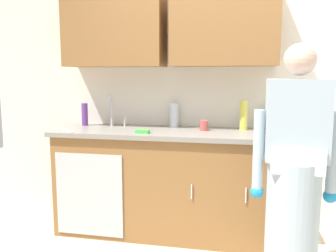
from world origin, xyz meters
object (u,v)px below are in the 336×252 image
object	(u,v)px
bottle_water_tall	(85,114)
knife_on_counter	(68,130)
sink	(110,130)
sponge	(143,131)
bottle_dish_liquid	(174,115)
bottle_water_short	(244,115)
person_at_sink	(294,189)
bottle_soap	(271,116)
cup_by_sink	(204,125)

from	to	relation	value
bottle_water_tall	knife_on_counter	bearing A→B (deg)	-91.22
sink	sponge	xyz separation A→B (m)	(0.36, -0.20, 0.03)
bottle_dish_liquid	knife_on_counter	bearing A→B (deg)	-154.42
sink	sponge	distance (m)	0.42
sink	bottle_dish_liquid	size ratio (longest dim) A/B	2.20
bottle_dish_liquid	bottle_water_short	xyz separation A→B (m)	(0.64, -0.06, 0.02)
person_at_sink	sponge	xyz separation A→B (m)	(-1.15, 0.50, 0.26)
bottle_water_tall	knife_on_counter	distance (m)	0.36
bottle_soap	person_at_sink	bearing A→B (deg)	-84.81
bottle_water_tall	knife_on_counter	size ratio (longest dim) A/B	0.90
bottle_soap	sponge	xyz separation A→B (m)	(-1.07, -0.43, -0.11)
sink	bottle_water_short	distance (m)	1.21
person_at_sink	sponge	bearing A→B (deg)	156.49
cup_by_sink	sponge	distance (m)	0.55
sink	knife_on_counter	bearing A→B (deg)	-146.28
bottle_water_tall	cup_by_sink	xyz separation A→B (m)	(1.16, -0.09, -0.06)
bottle_dish_liquid	bottle_water_short	bearing A→B (deg)	-5.18
sink	person_at_sink	size ratio (longest dim) A/B	0.31
knife_on_counter	person_at_sink	bearing A→B (deg)	-151.14
sponge	bottle_soap	bearing A→B (deg)	21.81
sink	bottle_dish_liquid	world-z (taller)	sink
sink	person_at_sink	xyz separation A→B (m)	(1.52, -0.70, -0.23)
person_at_sink	bottle_dish_liquid	distance (m)	1.37
cup_by_sink	bottle_water_tall	bearing A→B (deg)	175.73
bottle_water_tall	knife_on_counter	xyz separation A→B (m)	(-0.01, -0.35, -0.11)
bottle_dish_liquid	bottle_water_tall	size ratio (longest dim) A/B	1.05
bottle_soap	bottle_dish_liquid	bearing A→B (deg)	-178.59
sink	cup_by_sink	size ratio (longest dim) A/B	5.69
person_at_sink	knife_on_counter	bearing A→B (deg)	164.99
person_at_sink	bottle_water_short	distance (m)	0.99
bottle_water_short	knife_on_counter	size ratio (longest dim) A/B	1.10
knife_on_counter	bottle_water_short	bearing A→B (deg)	-122.75
cup_by_sink	bottle_soap	bearing A→B (deg)	17.31
bottle_soap	knife_on_counter	world-z (taller)	bottle_soap
bottle_soap	sink	bearing A→B (deg)	-170.99
bottle_dish_liquid	cup_by_sink	world-z (taller)	bottle_dish_liquid
bottle_soap	bottle_water_short	xyz separation A→B (m)	(-0.24, -0.08, 0.01)
sink	bottle_dish_liquid	distance (m)	0.60
sink	bottle_dish_liquid	xyz separation A→B (m)	(0.55, 0.21, 0.13)
person_at_sink	bottle_dish_liquid	world-z (taller)	person_at_sink
bottle_dish_liquid	sponge	bearing A→B (deg)	-115.30
sponge	bottle_dish_liquid	bearing A→B (deg)	64.70
sink	cup_by_sink	xyz separation A→B (m)	(0.85, 0.05, 0.06)
sink	person_at_sink	distance (m)	1.69
sink	sponge	world-z (taller)	sink
bottle_water_short	bottle_water_tall	bearing A→B (deg)	-179.48
sink	bottle_water_tall	xyz separation A→B (m)	(-0.31, 0.13, 0.12)
bottle_water_tall	cup_by_sink	distance (m)	1.17
bottle_dish_liquid	sponge	distance (m)	0.46
bottle_water_tall	sponge	xyz separation A→B (m)	(0.67, -0.33, -0.09)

